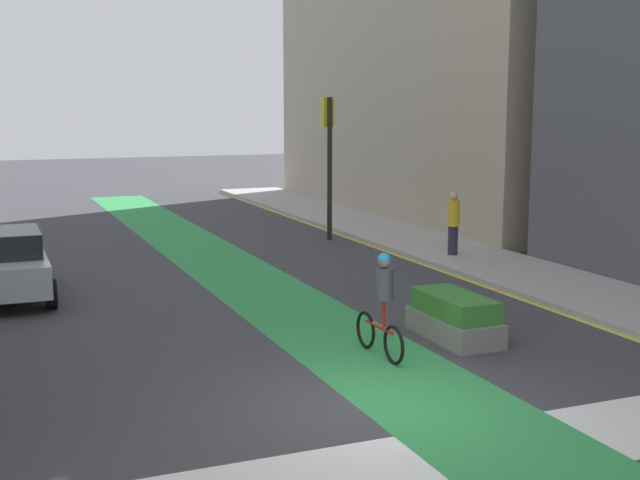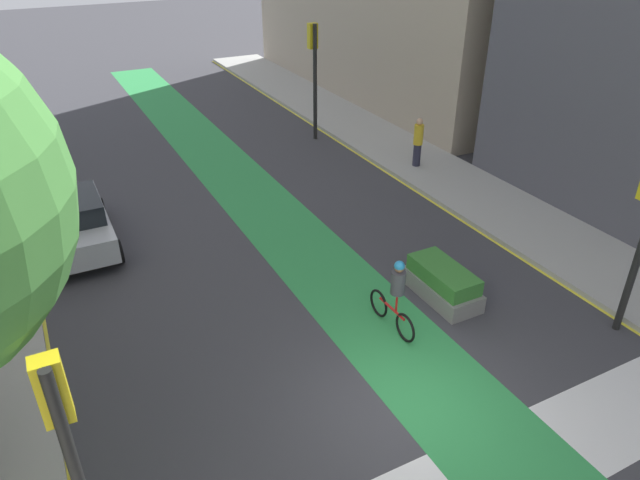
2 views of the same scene
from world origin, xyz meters
name	(u,v)px [view 2 (image 2 of 2)]	position (x,y,z in m)	size (l,w,h in m)	color
ground_plane	(405,407)	(0.00, 0.00, 0.00)	(120.00, 120.00, 0.00)	#38383D
bike_lane_paint	(443,392)	(0.90, 0.00, 0.00)	(2.40, 60.00, 0.01)	#2D8C47
curb_stripe_right	(618,320)	(6.00, 0.00, 0.01)	(0.16, 60.00, 0.01)	yellow
traffic_signal_near_left	(65,434)	(-5.68, -0.56, 2.73)	(0.35, 0.52, 3.87)	black
traffic_signal_far_right	(314,60)	(5.30, 14.41, 3.19)	(0.35, 0.52, 4.57)	black
car_silver_left_far	(72,221)	(-4.77, 9.42, 0.80)	(2.04, 4.21, 1.57)	#B2B7BF
cyclist_in_lane	(395,294)	(1.12, 2.13, 0.97)	(0.32, 1.73, 1.86)	black
pedestrian_sidewalk_right_a	(418,142)	(7.11, 9.66, 1.06)	(0.34, 0.34, 1.78)	#262638
median_planter	(443,283)	(2.90, 2.66, 0.40)	(0.97, 2.08, 0.85)	slate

